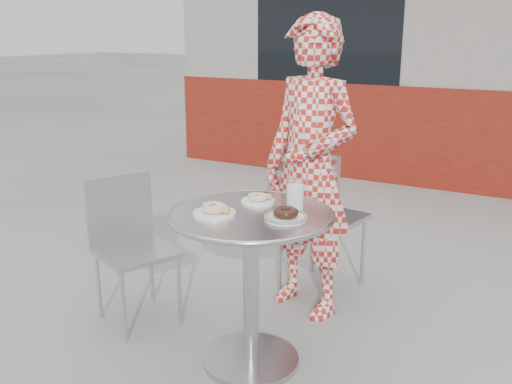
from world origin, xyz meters
The scene contains 10 objects.
ground centered at (0.00, 0.00, 0.00)m, with size 60.00×60.00×0.00m, color #A4A19C.
storefront centered at (0.00, 5.56, 1.49)m, with size 6.02×4.55×3.00m.
bistro_table centered at (-0.04, 0.01, 0.57)m, with size 0.75×0.75×0.76m.
chair_far centered at (-0.07, 0.92, 0.27)m, with size 0.49×0.49×0.89m.
chair_left centered at (-0.78, 0.08, 0.24)m, with size 0.49×0.49×0.78m.
seated_person centered at (-0.05, 0.67, 0.81)m, with size 0.59×0.39×1.62m, color #B2211B.
plate_far centered at (-0.08, 0.16, 0.77)m, with size 0.16×0.16×0.04m.
plate_near centered at (-0.16, -0.09, 0.77)m, with size 0.19×0.19×0.05m.
plate_checker centered at (0.14, 0.00, 0.77)m, with size 0.19×0.19×0.05m.
milk_cup centered at (0.11, 0.16, 0.81)m, with size 0.08×0.08×0.13m.
Camera 1 is at (1.16, -2.06, 1.53)m, focal length 40.00 mm.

